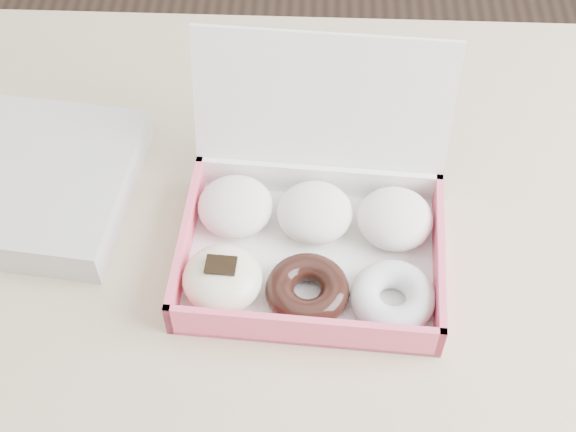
{
  "coord_description": "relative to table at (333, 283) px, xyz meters",
  "views": [
    {
      "loc": [
        -0.03,
        -0.53,
        1.48
      ],
      "look_at": [
        -0.05,
        -0.02,
        0.82
      ],
      "focal_mm": 50.0,
      "sensor_mm": 36.0,
      "label": 1
    }
  ],
  "objects": [
    {
      "name": "table",
      "position": [
        0.0,
        0.0,
        0.0
      ],
      "size": [
        1.2,
        0.8,
        0.75
      ],
      "color": "tan",
      "rests_on": "ground"
    },
    {
      "name": "donut_box",
      "position": [
        -0.03,
        -0.01,
        0.11
      ],
      "size": [
        0.29,
        0.26,
        0.2
      ],
      "rotation": [
        0.0,
        0.0,
        -0.06
      ],
      "color": "white",
      "rests_on": "table"
    },
    {
      "name": "newspapers",
      "position": [
        -0.38,
        0.06,
        0.1
      ],
      "size": [
        0.3,
        0.25,
        0.04
      ],
      "primitive_type": "cube",
      "rotation": [
        0.0,
        0.0,
        -0.11
      ],
      "color": "beige",
      "rests_on": "table"
    }
  ]
}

